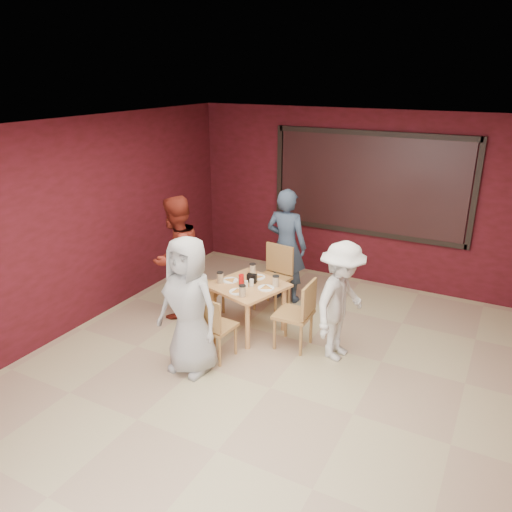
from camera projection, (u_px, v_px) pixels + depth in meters
The scene contains 11 objects.
floor at pixel (270, 388), 5.59m from camera, with size 7.00×7.00×0.00m, color tan.
window_blinds at pixel (369, 185), 7.86m from camera, with size 3.00×0.02×1.50m, color black.
dining_table at pixel (248, 290), 6.63m from camera, with size 1.07×1.07×0.83m.
chair_front at pixel (213, 324), 5.99m from camera, with size 0.44×0.44×0.84m.
chair_back at pixel (275, 273), 7.34m from camera, with size 0.51×0.51×0.95m.
chair_left at pixel (201, 282), 7.02m from camera, with size 0.56×0.56×0.95m.
chair_right at pixel (299, 311), 6.24m from camera, with size 0.45×0.45×0.91m.
diner_front at pixel (189, 306), 5.67m from camera, with size 0.81×0.53×1.66m, color #A2A2A2.
diner_back at pixel (286, 246), 7.47m from camera, with size 0.64×0.42×1.75m, color #2F3D53.
diner_left at pixel (176, 257), 7.00m from camera, with size 0.85×0.66×1.75m, color maroon.
diner_right at pixel (341, 301), 5.96m from camera, with size 0.97×0.56×1.50m, color silver.
Camera 1 is at (2.07, -4.24, 3.34)m, focal length 35.00 mm.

